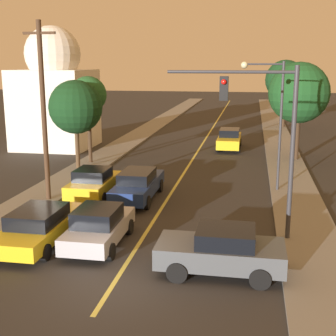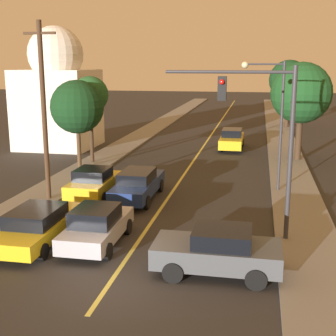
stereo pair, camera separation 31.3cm
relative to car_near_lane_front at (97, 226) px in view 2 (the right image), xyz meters
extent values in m
plane|color=#2D2B28|center=(1.47, -3.02, -0.76)|extent=(200.00, 200.00, 0.00)
cube|color=#2D2B28|center=(1.47, 32.98, -0.76)|extent=(10.48, 80.00, 0.01)
cube|color=#D1C14C|center=(1.47, 32.98, -0.75)|extent=(0.16, 76.00, 0.00)
cube|color=gray|center=(-5.02, 32.98, -0.70)|extent=(2.50, 80.00, 0.12)
cube|color=gray|center=(7.96, 32.98, -0.70)|extent=(2.50, 80.00, 0.12)
cube|color=#A5A8B2|center=(0.00, 0.05, -0.15)|extent=(1.74, 4.20, 0.60)
cube|color=black|center=(0.00, -0.12, 0.46)|extent=(1.53, 1.89, 0.61)
cylinder|color=black|center=(-0.83, 1.35, -0.45)|extent=(0.22, 0.63, 0.63)
cylinder|color=black|center=(0.83, 1.35, -0.45)|extent=(0.22, 0.63, 0.63)
cylinder|color=black|center=(-0.83, -1.26, -0.45)|extent=(0.22, 0.63, 0.63)
cylinder|color=black|center=(0.83, -1.26, -0.45)|extent=(0.22, 0.63, 0.63)
cube|color=navy|center=(0.00, 6.27, -0.10)|extent=(1.73, 5.16, 0.66)
cube|color=black|center=(0.00, 6.07, 0.50)|extent=(1.52, 2.32, 0.54)
cylinder|color=black|center=(-0.82, 7.87, -0.42)|extent=(0.22, 0.68, 0.68)
cylinder|color=black|center=(0.82, 7.87, -0.42)|extent=(0.22, 0.68, 0.68)
cylinder|color=black|center=(-0.82, 4.67, -0.42)|extent=(0.22, 0.68, 0.68)
cylinder|color=black|center=(0.82, 4.67, -0.42)|extent=(0.22, 0.68, 0.68)
cube|color=gold|center=(-2.31, -0.11, -0.17)|extent=(1.90, 5.18, 0.56)
cube|color=black|center=(-2.31, -0.32, 0.38)|extent=(1.67, 2.33, 0.54)
cylinder|color=black|center=(-3.21, 1.50, -0.45)|extent=(0.22, 0.62, 0.62)
cylinder|color=black|center=(-1.40, 1.50, -0.45)|extent=(0.22, 0.62, 0.62)
cylinder|color=black|center=(-1.40, -1.72, -0.45)|extent=(0.22, 0.62, 0.62)
cube|color=gold|center=(-2.31, 6.14, -0.09)|extent=(1.83, 4.03, 0.68)
cube|color=black|center=(-2.31, 5.98, 0.52)|extent=(1.61, 1.81, 0.56)
cylinder|color=black|center=(-3.17, 7.39, -0.43)|extent=(0.22, 0.66, 0.66)
cylinder|color=black|center=(-1.44, 7.39, -0.43)|extent=(0.22, 0.66, 0.66)
cylinder|color=black|center=(-3.17, 4.89, -0.43)|extent=(0.22, 0.66, 0.66)
cylinder|color=black|center=(-1.44, 4.89, -0.43)|extent=(0.22, 0.66, 0.66)
cube|color=gold|center=(3.83, 21.46, -0.09)|extent=(1.74, 5.09, 0.72)
cube|color=black|center=(3.83, 21.67, 0.55)|extent=(1.53, 2.29, 0.56)
cylinder|color=black|center=(4.65, 19.88, -0.45)|extent=(0.22, 0.62, 0.62)
cylinder|color=black|center=(3.00, 19.88, -0.45)|extent=(0.22, 0.62, 0.62)
cylinder|color=black|center=(4.65, 23.04, -0.45)|extent=(0.22, 0.62, 0.62)
cylinder|color=black|center=(3.00, 23.04, -0.45)|extent=(0.22, 0.62, 0.62)
cube|color=#474C51|center=(4.71, -1.62, -0.07)|extent=(4.17, 1.93, 0.70)
cube|color=black|center=(4.88, -1.62, 0.55)|extent=(1.88, 1.70, 0.52)
cylinder|color=black|center=(3.42, -2.54, -0.42)|extent=(0.68, 0.22, 0.68)
cylinder|color=black|center=(3.42, -0.71, -0.42)|extent=(0.68, 0.22, 0.68)
cylinder|color=black|center=(6.00, -2.54, -0.42)|extent=(0.68, 0.22, 0.68)
cylinder|color=black|center=(6.00, -0.71, -0.42)|extent=(0.68, 0.22, 0.68)
cylinder|color=#333338|center=(7.11, 1.77, 2.67)|extent=(0.18, 0.18, 6.62)
cylinder|color=#333338|center=(4.72, 1.77, 5.72)|extent=(4.77, 0.12, 0.12)
cube|color=black|center=(4.48, 1.77, 5.11)|extent=(0.32, 0.28, 0.90)
sphere|color=red|center=(4.48, 1.59, 5.36)|extent=(0.20, 0.20, 0.20)
cylinder|color=#333338|center=(7.06, 9.01, 2.74)|extent=(0.14, 0.14, 6.77)
cylinder|color=#333338|center=(6.06, 9.01, 5.98)|extent=(1.99, 0.09, 0.09)
sphere|color=beige|center=(5.07, 9.01, 5.93)|extent=(0.36, 0.36, 0.36)
cylinder|color=#422D1E|center=(-4.37, 5.15, 3.68)|extent=(0.24, 0.24, 8.65)
cube|color=#422D1E|center=(-4.37, 5.15, 7.41)|extent=(1.60, 0.12, 0.12)
cylinder|color=#3D2B1C|center=(-5.29, 14.05, 1.23)|extent=(0.26, 0.26, 3.74)
sphere|color=#235628|center=(-5.29, 14.05, 3.96)|extent=(2.46, 2.46, 2.46)
cylinder|color=#4C3823|center=(-5.37, 11.90, 0.76)|extent=(0.26, 0.26, 2.80)
sphere|color=#143819|center=(-5.37, 11.90, 3.34)|extent=(3.38, 3.38, 3.38)
cylinder|color=#3D2B1C|center=(8.69, 17.62, 0.96)|extent=(0.43, 0.43, 3.20)
sphere|color=#19471E|center=(8.69, 17.62, 4.03)|extent=(4.20, 4.20, 4.20)
cylinder|color=#3D2B1C|center=(8.83, 35.02, 1.10)|extent=(0.39, 0.39, 3.48)
sphere|color=#143819|center=(8.83, 35.02, 4.29)|extent=(4.13, 4.13, 4.13)
cube|color=silver|center=(-10.16, 19.73, 2.37)|extent=(5.77, 5.77, 6.27)
sphere|color=silver|center=(-10.16, 19.73, 6.71)|extent=(4.39, 4.39, 4.39)
camera|label=1|loc=(5.56, -16.06, 6.07)|focal=50.00mm
camera|label=2|loc=(5.87, -16.00, 6.07)|focal=50.00mm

